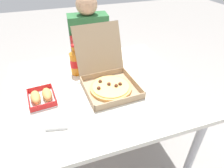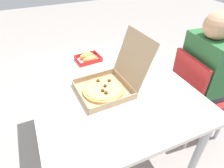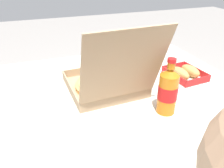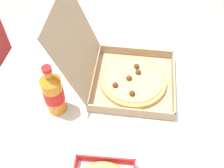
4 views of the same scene
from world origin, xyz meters
name	(u,v)px [view 2 (image 2 of 4)]	position (x,y,z in m)	size (l,w,h in m)	color
ground_plane	(110,148)	(0.00, 0.00, 0.00)	(10.00, 10.00, 0.00)	gray
dining_table	(109,92)	(0.00, 0.00, 0.65)	(1.16, 1.01, 0.72)	silver
chair	(195,93)	(0.11, 0.74, 0.48)	(0.43, 0.43, 0.83)	red
diner_person	(208,71)	(0.12, 0.80, 0.69)	(0.37, 0.43, 1.15)	#333847
pizza_box_open	(109,84)	(0.06, -0.02, 0.77)	(0.34, 0.45, 0.35)	tan
bread_side_box	(88,58)	(-0.36, -0.03, 0.74)	(0.17, 0.20, 0.06)	white
cola_bottle	(128,59)	(-0.11, 0.20, 0.81)	(0.07, 0.07, 0.22)	orange
paper_menu	(175,94)	(0.27, 0.35, 0.72)	(0.21, 0.15, 0.00)	white
napkin_pile	(64,70)	(-0.29, -0.24, 0.73)	(0.11, 0.11, 0.02)	white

